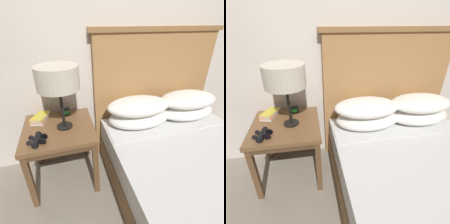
{
  "view_description": "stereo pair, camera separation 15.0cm",
  "coord_description": "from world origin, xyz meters",
  "views": [
    {
      "loc": [
        -0.43,
        -0.58,
        1.37
      ],
      "look_at": [
        -0.06,
        0.68,
        0.67
      ],
      "focal_mm": 28.0,
      "sensor_mm": 36.0,
      "label": 1
    },
    {
      "loc": [
        -0.29,
        -0.62,
        1.37
      ],
      "look_at": [
        -0.06,
        0.68,
        0.67
      ],
      "focal_mm": 28.0,
      "sensor_mm": 36.0,
      "label": 2
    }
  ],
  "objects": [
    {
      "name": "binoculars_pair",
      "position": [
        -0.67,
        0.57,
        0.59
      ],
      "size": [
        0.15,
        0.16,
        0.05
      ],
      "color": "black",
      "rests_on": "nightstand"
    },
    {
      "name": "wall_back",
      "position": [
        0.0,
        1.07,
        1.3
      ],
      "size": [
        8.0,
        0.06,
        2.6
      ],
      "color": "silver",
      "rests_on": "ground_plane"
    },
    {
      "name": "book_on_nightstand",
      "position": [
        -0.67,
        0.89,
        0.58
      ],
      "size": [
        0.17,
        0.22,
        0.03
      ],
      "color": "silver",
      "rests_on": "nightstand"
    },
    {
      "name": "alarm_clock",
      "position": [
        -0.44,
        0.94,
        0.6
      ],
      "size": [
        0.07,
        0.05,
        0.06
      ],
      "color": "black",
      "rests_on": "nightstand"
    },
    {
      "name": "table_lamp",
      "position": [
        -0.46,
        0.72,
        0.99
      ],
      "size": [
        0.32,
        0.32,
        0.51
      ],
      "color": "black",
      "rests_on": "nightstand"
    },
    {
      "name": "nightstand",
      "position": [
        -0.51,
        0.73,
        0.49
      ],
      "size": [
        0.58,
        0.58,
        0.57
      ],
      "color": "brown",
      "rests_on": "ground_plane"
    },
    {
      "name": "book_stacked_on_top",
      "position": [
        -0.66,
        0.89,
        0.61
      ],
      "size": [
        0.17,
        0.21,
        0.02
      ],
      "color": "silver",
      "rests_on": "book_on_nightstand"
    },
    {
      "name": "bed",
      "position": [
        0.5,
        0.22,
        0.3
      ],
      "size": [
        1.36,
        1.88,
        1.32
      ],
      "color": "brown",
      "rests_on": "ground_plane"
    }
  ]
}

